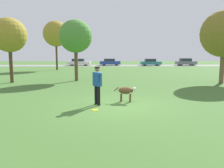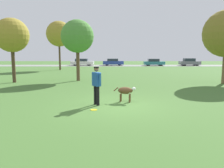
{
  "view_description": "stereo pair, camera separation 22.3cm",
  "coord_description": "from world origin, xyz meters",
  "views": [
    {
      "loc": [
        -0.44,
        -9.37,
        2.26
      ],
      "look_at": [
        -0.25,
        0.46,
        0.9
      ],
      "focal_mm": 35.0,
      "sensor_mm": 36.0,
      "label": 1
    },
    {
      "loc": [
        -0.22,
        -9.37,
        2.26
      ],
      "look_at": [
        -0.25,
        0.46,
        0.9
      ],
      "focal_mm": 35.0,
      "sensor_mm": 36.0,
      "label": 2
    }
  ],
  "objects": [
    {
      "name": "far_road_strip",
      "position": [
        0.0,
        33.32,
        0.01
      ],
      "size": [
        120.0,
        6.0,
        0.01
      ],
      "color": "gray",
      "rests_on": "ground_plane"
    },
    {
      "name": "parked_car_teal",
      "position": [
        7.9,
        32.99,
        0.65
      ],
      "size": [
        3.98,
        1.84,
        1.33
      ],
      "rotation": [
        0.0,
        0.0,
        -0.02
      ],
      "color": "teal",
      "rests_on": "ground_plane"
    },
    {
      "name": "tree_far_left",
      "position": [
        -7.66,
        21.88,
        5.04
      ],
      "size": [
        3.54,
        3.54,
        6.82
      ],
      "color": "#4C3826",
      "rests_on": "ground_plane"
    },
    {
      "name": "parked_car_white",
      "position": [
        -6.08,
        33.57,
        0.67
      ],
      "size": [
        4.5,
        1.95,
        1.34
      ],
      "rotation": [
        0.0,
        0.0,
        -0.03
      ],
      "color": "white",
      "rests_on": "ground_plane"
    },
    {
      "name": "tree_mid_center",
      "position": [
        -3.09,
        9.06,
        3.68
      ],
      "size": [
        2.73,
        2.73,
        5.07
      ],
      "color": "brown",
      "rests_on": "ground_plane"
    },
    {
      "name": "parked_car_blue",
      "position": [
        -0.01,
        33.68,
        0.67
      ],
      "size": [
        4.07,
        1.83,
        1.34
      ],
      "rotation": [
        0.0,
        0.0,
        0.02
      ],
      "color": "#284293",
      "rests_on": "ground_plane"
    },
    {
      "name": "ground_plane",
      "position": [
        0.0,
        0.0,
        0.0
      ],
      "size": [
        120.0,
        120.0,
        0.0
      ],
      "primitive_type": "plane",
      "color": "#426B2D"
    },
    {
      "name": "dog",
      "position": [
        0.44,
        0.76,
        0.52
      ],
      "size": [
        1.06,
        0.48,
        0.72
      ],
      "rotation": [
        0.0,
        0.0,
        6.06
      ],
      "color": "brown",
      "rests_on": "ground_plane"
    },
    {
      "name": "frisbee",
      "position": [
        -0.96,
        -0.76,
        0.01
      ],
      "size": [
        0.27,
        0.27,
        0.02
      ],
      "color": "yellow",
      "rests_on": "ground_plane"
    },
    {
      "name": "tree_near_left",
      "position": [
        -8.01,
        7.91,
        3.68
      ],
      "size": [
        2.64,
        2.64,
        5.02
      ],
      "color": "#4C3826",
      "rests_on": "ground_plane"
    },
    {
      "name": "parked_car_grey",
      "position": [
        14.87,
        33.22,
        0.69
      ],
      "size": [
        3.93,
        1.93,
        1.41
      ],
      "rotation": [
        0.0,
        0.0,
        -0.04
      ],
      "color": "slate",
      "rests_on": "ground_plane"
    },
    {
      "name": "person",
      "position": [
        -0.9,
        0.15,
        1.01
      ],
      "size": [
        0.48,
        0.6,
        1.71
      ],
      "rotation": [
        0.0,
        0.0,
        -0.93
      ],
      "color": "black",
      "rests_on": "ground_plane"
    }
  ]
}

